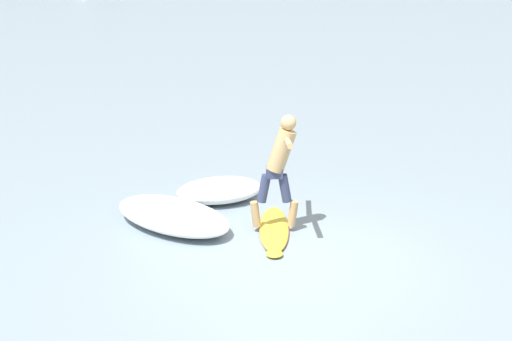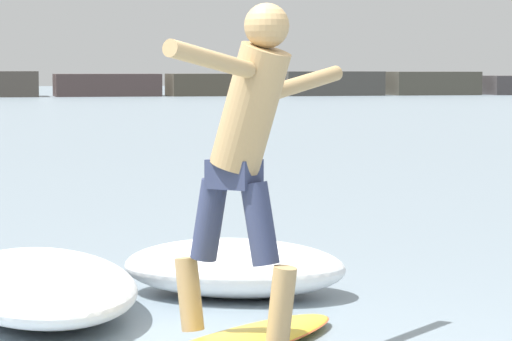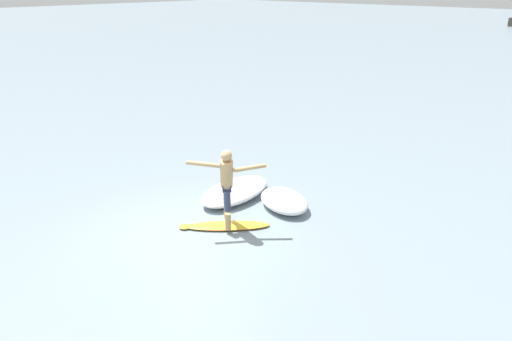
# 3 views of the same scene
# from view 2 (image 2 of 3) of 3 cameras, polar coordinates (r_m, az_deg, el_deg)

# --- Properties ---
(rock_jetty_breakwater) EXTENTS (49.63, 4.71, 4.98)m
(rock_jetty_breakwater) POSITION_cam_2_polar(r_m,az_deg,el_deg) (69.25, 0.98, 4.09)
(rock_jetty_breakwater) COLOR #424235
(rock_jetty_breakwater) RESTS_ON ground
(surfer) EXTENTS (1.22, 1.33, 1.84)m
(surfer) POSITION_cam_2_polar(r_m,az_deg,el_deg) (6.58, -0.40, 1.39)
(surfer) COLOR tan
(surfer) RESTS_ON surfboard
(wave_foam_at_tail) EXTENTS (1.84, 1.57, 0.39)m
(wave_foam_at_tail) POSITION_cam_2_polar(r_m,az_deg,el_deg) (8.42, -1.04, -4.59)
(wave_foam_at_tail) COLOR white
(wave_foam_at_tail) RESTS_ON ground
(wave_foam_at_nose) EXTENTS (1.43, 2.40, 0.36)m
(wave_foam_at_nose) POSITION_cam_2_polar(r_m,az_deg,el_deg) (7.95, -10.12, -5.32)
(wave_foam_at_nose) COLOR white
(wave_foam_at_nose) RESTS_ON ground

